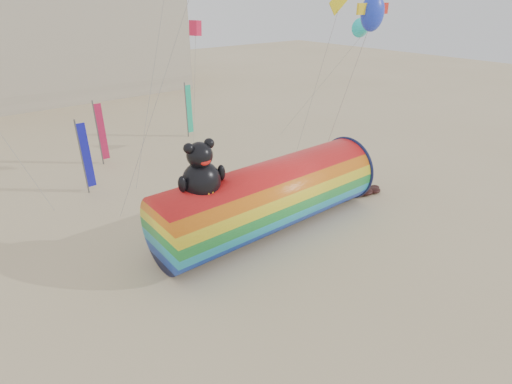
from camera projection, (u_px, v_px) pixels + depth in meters
ground at (266, 243)px, 22.14m from camera, size 160.00×160.00×0.00m
windsock_assembly at (269, 195)px, 22.71m from camera, size 13.85×4.22×6.39m
kite_handler at (342, 182)px, 27.52m from camera, size 0.67×0.62×1.54m
fabric_bundle at (367, 191)px, 27.59m from camera, size 2.62×1.35×0.41m
festival_banners at (131, 130)px, 31.96m from camera, size 12.22×6.49×5.20m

